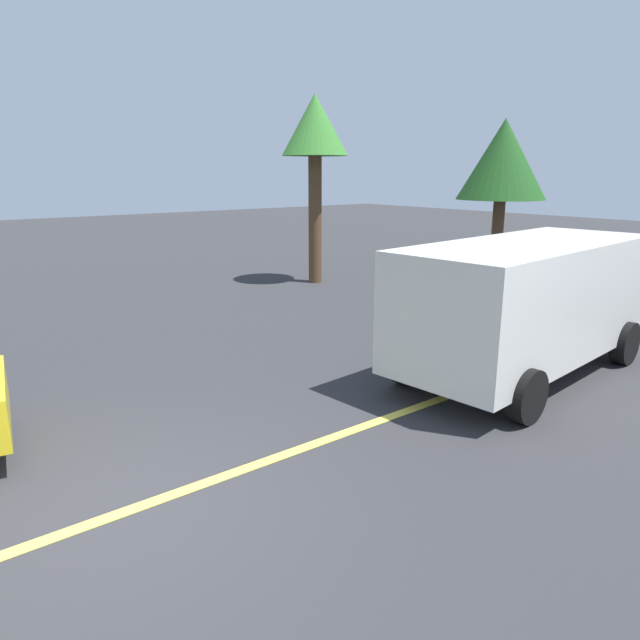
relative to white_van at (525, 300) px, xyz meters
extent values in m
plane|color=#2D2D30|center=(-6.71, 0.06, -1.27)|extent=(80.00, 80.00, 0.00)
cube|color=#E0D14C|center=(-3.71, 0.06, -1.26)|extent=(28.00, 0.16, 0.01)
cube|color=silver|center=(0.02, 0.00, 0.02)|extent=(5.37, 2.48, 1.82)
cube|color=black|center=(-2.05, -0.19, 0.42)|extent=(0.33, 1.85, 0.80)
cylinder|color=black|center=(-1.64, -1.16, -0.89)|extent=(0.78, 0.33, 0.76)
cylinder|color=black|center=(-1.83, 0.83, -0.89)|extent=(0.78, 0.33, 0.76)
cylinder|color=black|center=(1.88, -0.83, -0.89)|extent=(0.78, 0.33, 0.76)
cylinder|color=black|center=(1.69, 1.16, -0.89)|extent=(0.78, 0.33, 0.76)
cube|color=#B7BABF|center=(5.25, 2.63, -0.61)|extent=(3.97, 1.81, 0.68)
cube|color=black|center=(5.05, 2.63, 0.07)|extent=(1.92, 1.55, 0.68)
cylinder|color=black|center=(6.60, 3.44, -0.95)|extent=(0.65, 0.24, 0.64)
cylinder|color=black|center=(6.56, 1.74, -0.95)|extent=(0.65, 0.24, 0.64)
cylinder|color=black|center=(3.94, 3.51, -0.95)|extent=(0.65, 0.24, 0.64)
cylinder|color=black|center=(3.89, 1.81, -0.95)|extent=(0.65, 0.24, 0.64)
cylinder|color=#513823|center=(2.29, 8.59, 0.59)|extent=(0.39, 0.39, 3.72)
cone|color=#387A2D|center=(2.29, 8.59, 3.31)|extent=(1.92, 1.92, 1.71)
cylinder|color=#513823|center=(8.71, 6.70, -0.09)|extent=(0.40, 0.40, 2.36)
cone|color=#1E4C1C|center=(8.71, 6.70, 2.40)|extent=(2.94, 2.94, 2.61)
camera|label=1|loc=(-8.21, -5.09, 2.02)|focal=32.14mm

